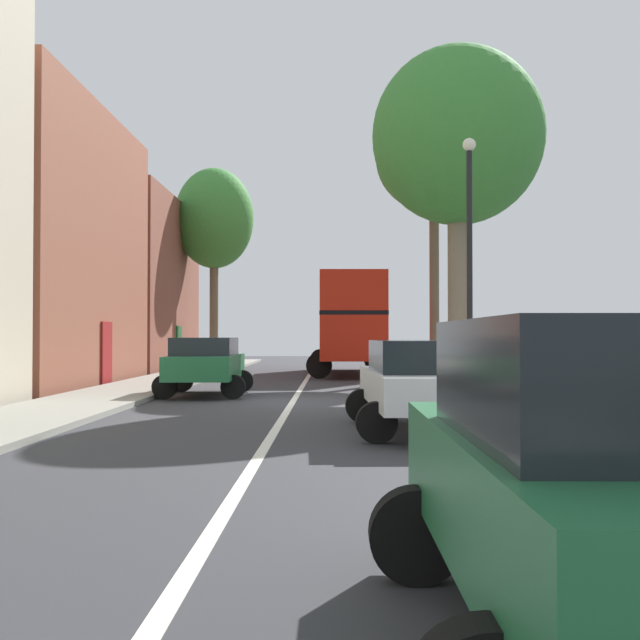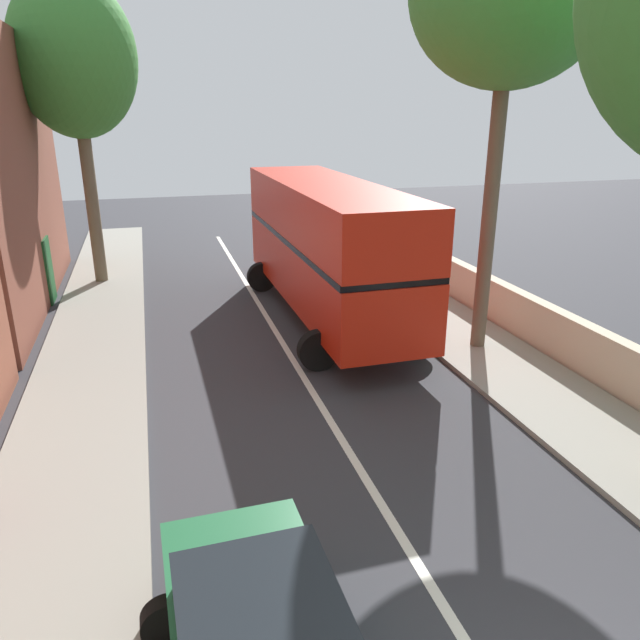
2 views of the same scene
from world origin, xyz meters
name	(u,v)px [view 2 (image 2 of 2)]	position (x,y,z in m)	size (l,w,h in m)	color
double_decker_bus	(326,243)	(1.70, 13.82, 2.35)	(3.64, 10.23, 4.06)	red
street_tree_left_2	(74,59)	(-5.04, 19.79, 7.52)	(3.99, 3.99, 10.00)	brown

